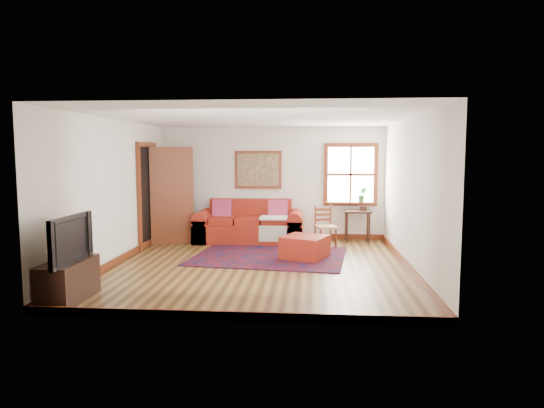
# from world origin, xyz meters

# --- Properties ---
(ground) EXTENTS (5.50, 5.50, 0.00)m
(ground) POSITION_xyz_m (0.00, 0.00, 0.00)
(ground) COLOR #3E2610
(ground) RESTS_ON ground
(room_envelope) EXTENTS (5.04, 5.54, 2.52)m
(room_envelope) POSITION_xyz_m (0.00, 0.02, 1.65)
(room_envelope) COLOR silver
(room_envelope) RESTS_ON ground
(window) EXTENTS (1.18, 0.20, 1.38)m
(window) POSITION_xyz_m (1.78, 2.70, 1.31)
(window) COLOR white
(window) RESTS_ON ground
(doorway) EXTENTS (0.89, 1.08, 2.14)m
(doorway) POSITION_xyz_m (-2.21, 1.78, 1.07)
(doorway) COLOR black
(doorway) RESTS_ON ground
(framed_artwork) EXTENTS (1.05, 0.07, 0.85)m
(framed_artwork) POSITION_xyz_m (-0.30, 2.71, 1.55)
(framed_artwork) COLOR maroon
(framed_artwork) RESTS_ON ground
(persian_rug) EXTENTS (2.98, 2.50, 0.02)m
(persian_rug) POSITION_xyz_m (0.12, 0.80, 0.01)
(persian_rug) COLOR #4E0B0C
(persian_rug) RESTS_ON ground
(red_leather_sofa) EXTENTS (2.33, 0.96, 0.91)m
(red_leather_sofa) POSITION_xyz_m (-0.45, 2.30, 0.30)
(red_leather_sofa) COLOR maroon
(red_leather_sofa) RESTS_ON ground
(red_ottoman) EXTENTS (0.95, 0.95, 0.42)m
(red_ottoman) POSITION_xyz_m (0.77, 0.66, 0.21)
(red_ottoman) COLOR maroon
(red_ottoman) RESTS_ON ground
(side_table) EXTENTS (0.57, 0.43, 0.69)m
(side_table) POSITION_xyz_m (1.89, 2.44, 0.56)
(side_table) COLOR black
(side_table) RESTS_ON ground
(ladder_back_chair) EXTENTS (0.50, 0.48, 0.85)m
(ladder_back_chair) POSITION_xyz_m (1.17, 1.82, 0.45)
(ladder_back_chair) COLOR tan
(ladder_back_chair) RESTS_ON ground
(media_cabinet) EXTENTS (0.43, 0.97, 0.53)m
(media_cabinet) POSITION_xyz_m (-2.27, -2.13, 0.27)
(media_cabinet) COLOR black
(media_cabinet) RESTS_ON ground
(television) EXTENTS (0.14, 1.06, 0.61)m
(television) POSITION_xyz_m (-2.25, -2.24, 0.84)
(television) COLOR black
(television) RESTS_ON media_cabinet
(candle_hurricane) EXTENTS (0.12, 0.12, 0.18)m
(candle_hurricane) POSITION_xyz_m (-2.22, -1.69, 0.62)
(candle_hurricane) COLOR silver
(candle_hurricane) RESTS_ON media_cabinet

